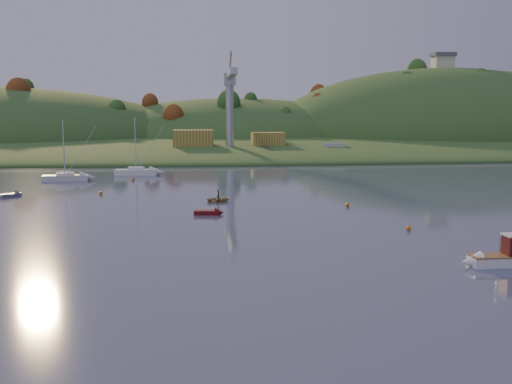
{
  "coord_description": "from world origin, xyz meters",
  "views": [
    {
      "loc": [
        -7.52,
        -36.29,
        11.96
      ],
      "look_at": [
        -0.16,
        32.63,
        2.28
      ],
      "focal_mm": 40.0,
      "sensor_mm": 36.0,
      "label": 1
    }
  ],
  "objects": [
    {
      "name": "ground",
      "position": [
        0.0,
        0.0,
        0.0
      ],
      "size": [
        500.0,
        500.0,
        0.0
      ],
      "primitive_type": "plane",
      "color": "#333954",
      "rests_on": "ground"
    },
    {
      "name": "hilltop_house",
      "position": [
        95.0,
        195.0,
        33.4
      ],
      "size": [
        9.0,
        7.0,
        6.45
      ],
      "color": "beige",
      "rests_on": "hill_right"
    },
    {
      "name": "buoy_0",
      "position": [
        14.05,
        18.8,
        0.25
      ],
      "size": [
        0.5,
        0.5,
        0.5
      ],
      "primitive_type": "sphere",
      "color": "orange",
      "rests_on": "ground"
    },
    {
      "name": "buoy_2",
      "position": [
        -21.42,
        48.68,
        0.25
      ],
      "size": [
        0.5,
        0.5,
        0.5
      ],
      "primitive_type": "sphere",
      "color": "orange",
      "rests_on": "ground"
    },
    {
      "name": "shed_west",
      "position": [
        -8.0,
        123.0,
        4.8
      ],
      "size": [
        11.0,
        8.0,
        4.8
      ],
      "primitive_type": "cube",
      "color": "olive",
      "rests_on": "wharf"
    },
    {
      "name": "fishing_boat",
      "position": [
        15.68,
        5.0,
        0.74
      ],
      "size": [
        5.23,
        1.67,
        3.33
      ],
      "rotation": [
        0.0,
        0.0,
        3.15
      ],
      "color": "white",
      "rests_on": "ground"
    },
    {
      "name": "paddler",
      "position": [
        -4.48,
        39.94,
        0.69
      ],
      "size": [
        0.4,
        0.55,
        1.38
      ],
      "primitive_type": "imported",
      "rotation": [
        0.0,
        0.0,
        1.71
      ],
      "color": "black",
      "rests_on": "ground"
    },
    {
      "name": "wharf",
      "position": [
        5.0,
        122.0,
        1.2
      ],
      "size": [
        42.0,
        16.0,
        2.4
      ],
      "primitive_type": "cube",
      "color": "slate",
      "rests_on": "ground"
    },
    {
      "name": "shore_slope",
      "position": [
        0.0,
        165.0,
        0.0
      ],
      "size": [
        640.0,
        150.0,
        7.0
      ],
      "primitive_type": "ellipsoid",
      "color": "#2E4F1F",
      "rests_on": "ground"
    },
    {
      "name": "red_tender",
      "position": [
        -5.58,
        30.19,
        0.25
      ],
      "size": [
        3.62,
        1.64,
        1.19
      ],
      "rotation": [
        0.0,
        0.0,
        -0.13
      ],
      "color": "#5A0C0F",
      "rests_on": "ground"
    },
    {
      "name": "canoe",
      "position": [
        -4.48,
        39.94,
        0.32
      ],
      "size": [
        3.35,
        2.6,
        0.64
      ],
      "primitive_type": "imported",
      "rotation": [
        0.0,
        0.0,
        1.71
      ],
      "color": "#988154",
      "rests_on": "ground"
    },
    {
      "name": "hillside_trees",
      "position": [
        0.0,
        185.0,
        0.0
      ],
      "size": [
        280.0,
        50.0,
        32.0
      ],
      "primitive_type": null,
      "color": "#234C1B",
      "rests_on": "ground"
    },
    {
      "name": "shed_east",
      "position": [
        13.0,
        124.0,
        4.4
      ],
      "size": [
        9.0,
        7.0,
        4.0
      ],
      "primitive_type": "cube",
      "color": "olive",
      "rests_on": "wharf"
    },
    {
      "name": "sailboat_near",
      "position": [
        -30.37,
        66.39,
        0.7
      ],
      "size": [
        7.91,
        3.28,
        10.65
      ],
      "rotation": [
        0.0,
        0.0,
        0.13
      ],
      "color": "silver",
      "rests_on": "ground"
    },
    {
      "name": "hill_center",
      "position": [
        10.0,
        210.0,
        0.0
      ],
      "size": [
        140.0,
        120.0,
        36.0
      ],
      "primitive_type": "ellipsoid",
      "color": "#2E4F1F",
      "rests_on": "ground"
    },
    {
      "name": "work_vessel",
      "position": [
        30.75,
        118.0,
        1.29
      ],
      "size": [
        14.97,
        8.86,
        3.63
      ],
      "rotation": [
        0.0,
        0.0,
        -0.29
      ],
      "color": "#505F69",
      "rests_on": "ground"
    },
    {
      "name": "buoy_1",
      "position": [
        11.74,
        33.88,
        0.25
      ],
      "size": [
        0.5,
        0.5,
        0.5
      ],
      "primitive_type": "sphere",
      "color": "orange",
      "rests_on": "ground"
    },
    {
      "name": "buoy_3",
      "position": [
        -18.49,
        65.2,
        0.25
      ],
      "size": [
        0.5,
        0.5,
        0.5
      ],
      "primitive_type": "sphere",
      "color": "orange",
      "rests_on": "ground"
    },
    {
      "name": "sailboat_far",
      "position": [
        -18.88,
        74.8,
        0.73
      ],
      "size": [
        8.17,
        2.97,
        11.13
      ],
      "rotation": [
        0.0,
        0.0,
        -0.07
      ],
      "color": "white",
      "rests_on": "ground"
    },
    {
      "name": "far_shore",
      "position": [
        0.0,
        230.0,
        0.0
      ],
      "size": [
        620.0,
        220.0,
        1.5
      ],
      "primitive_type": "cube",
      "color": "#2E4F1F",
      "rests_on": "ground"
    },
    {
      "name": "hill_right",
      "position": [
        95.0,
        195.0,
        0.0
      ],
      "size": [
        150.0,
        130.0,
        60.0
      ],
      "primitive_type": "ellipsoid",
      "color": "#2E4F1F",
      "rests_on": "ground"
    },
    {
      "name": "grey_dinghy",
      "position": [
        -33.45,
        47.89,
        0.25
      ],
      "size": [
        3.31,
        3.12,
        1.24
      ],
      "rotation": [
        0.0,
        0.0,
        0.72
      ],
      "color": "slate",
      "rests_on": "ground"
    },
    {
      "name": "dock_crane",
      "position": [
        2.0,
        118.39,
        17.17
      ],
      "size": [
        3.2,
        28.0,
        20.3
      ],
      "color": "#B7B7BC",
      "rests_on": "wharf"
    }
  ]
}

